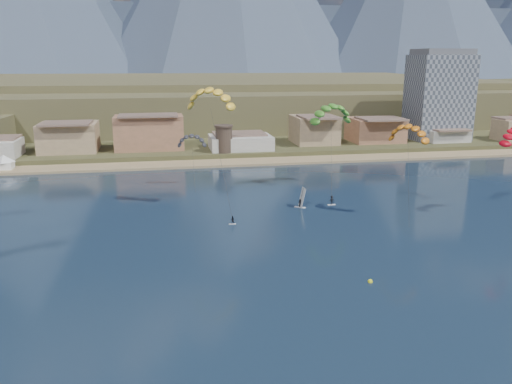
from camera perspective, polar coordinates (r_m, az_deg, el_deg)
ground at (r=59.43m, az=5.91°, el=-17.14°), size 2400.00×2400.00×0.00m
beach at (r=158.18m, az=-4.91°, el=3.14°), size 2200.00×12.00×0.90m
land at (r=609.40m, az=-9.29°, el=11.32°), size 2200.00×900.00×4.00m
foothills at (r=284.22m, az=-3.00°, el=9.97°), size 940.00×210.00×18.00m
town at (r=173.79m, az=-18.83°, el=6.04°), size 400.00×24.00×12.00m
apartment_tower at (r=203.21m, az=19.26°, el=9.90°), size 20.00×16.00×32.00m
watchtower at (r=165.50m, az=-3.51°, el=5.82°), size 5.82×5.82×8.60m
kitesurfer_yellow at (r=107.27m, az=-4.97°, el=10.40°), size 11.24×15.93×26.88m
kitesurfer_green at (r=128.38m, az=8.20°, el=8.66°), size 11.99×20.63×24.13m
distant_kite_dark at (r=128.86m, az=-7.00°, el=5.80°), size 7.63×5.82×14.86m
distant_kite_orange at (r=106.50m, az=16.28°, el=6.46°), size 7.88×8.41×20.05m
windsurfer at (r=111.90m, az=4.90°, el=-1.02°), size 2.70×2.65×4.26m
buoy at (r=77.37m, az=12.31°, el=-9.49°), size 0.69×0.69×0.69m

